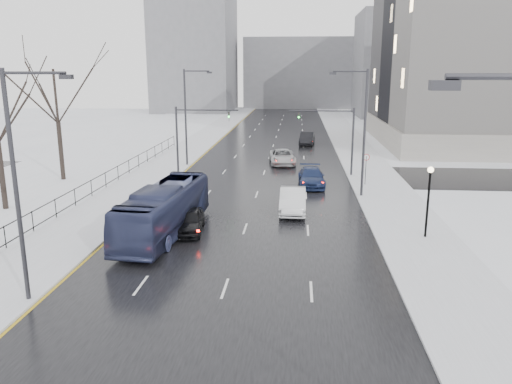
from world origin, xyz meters
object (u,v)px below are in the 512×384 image
(sedan_right_cross, at_px, (282,157))
(lamppost_r_mid, at_px, (429,192))
(mast_signal_left, at_px, (188,132))
(sedan_center_near, at_px, (189,221))
(no_uturn_sign, at_px, (366,160))
(sedan_right_far, at_px, (311,177))
(bus, at_px, (164,210))
(streetlight_r_mid, at_px, (362,127))
(tree_park_d, at_px, (6,210))
(mast_signal_right, at_px, (341,133))
(streetlight_l_far, at_px, (188,113))
(sedan_right_distant, at_px, (307,138))
(streetlight_l_near, at_px, (20,177))
(tree_park_e, at_px, (64,180))
(sedan_right_near, at_px, (293,200))

(sedan_right_cross, bearing_deg, lamppost_r_mid, -74.60)
(mast_signal_left, bearing_deg, sedan_center_near, -77.78)
(no_uturn_sign, height_order, sedan_right_far, no_uturn_sign)
(mast_signal_left, xyz_separation_m, bus, (2.53, -18.48, -2.53))
(streetlight_r_mid, xyz_separation_m, bus, (-12.97, -10.49, -4.04))
(tree_park_d, distance_m, mast_signal_right, 29.05)
(streetlight_l_far, bearing_deg, sedan_center_near, -77.84)
(sedan_center_near, bearing_deg, sedan_right_distant, 72.72)
(lamppost_r_mid, bearing_deg, sedan_right_far, 115.62)
(streetlight_l_near, xyz_separation_m, streetlight_l_far, (0.00, 32.00, 0.00))
(streetlight_l_far, distance_m, bus, 23.09)
(streetlight_r_mid, xyz_separation_m, no_uturn_sign, (1.03, 4.00, -3.32))
(tree_park_d, xyz_separation_m, tree_park_e, (-0.40, 10.00, 0.00))
(mast_signal_right, distance_m, sedan_right_cross, 8.70)
(streetlight_l_near, height_order, sedan_center_near, streetlight_l_near)
(mast_signal_left, relative_size, sedan_right_far, 1.21)
(streetlight_l_far, xyz_separation_m, sedan_right_near, (11.14, -16.88, -4.72))
(streetlight_l_near, xyz_separation_m, mast_signal_left, (0.84, 28.00, -1.51))
(tree_park_d, bearing_deg, streetlight_l_far, 61.85)
(streetlight_r_mid, bearing_deg, sedan_right_cross, 115.43)
(streetlight_l_near, bearing_deg, sedan_right_near, 53.61)
(lamppost_r_mid, relative_size, mast_signal_right, 0.66)
(tree_park_d, xyz_separation_m, streetlight_l_far, (9.63, 18.00, 5.62))
(streetlight_r_mid, distance_m, sedan_right_far, 7.01)
(sedan_center_near, bearing_deg, sedan_right_cross, 72.32)
(lamppost_r_mid, bearing_deg, tree_park_e, 154.38)
(lamppost_r_mid, relative_size, sedan_right_cross, 0.75)
(sedan_right_cross, height_order, sedan_right_far, sedan_right_cross)
(streetlight_l_far, distance_m, sedan_center_near, 22.97)
(streetlight_l_far, distance_m, sedan_right_distant, 21.19)
(lamppost_r_mid, height_order, sedan_right_far, lamppost_r_mid)
(no_uturn_sign, bearing_deg, mast_signal_right, 115.11)
(sedan_right_near, xyz_separation_m, sedan_right_far, (1.53, 8.44, -0.07))
(tree_park_e, xyz_separation_m, mast_signal_left, (10.87, 4.00, 4.11))
(tree_park_e, xyz_separation_m, no_uturn_sign, (27.40, 0.00, 2.30))
(tree_park_e, bearing_deg, sedan_right_far, -1.13)
(streetlight_l_near, relative_size, no_uturn_sign, 3.70)
(mast_signal_left, relative_size, sedan_right_distant, 1.27)
(no_uturn_sign, height_order, bus, bus)
(streetlight_l_near, xyz_separation_m, sedan_right_cross, (9.81, 33.71, -4.79))
(mast_signal_right, bearing_deg, streetlight_r_mid, -84.00)
(streetlight_l_near, xyz_separation_m, sedan_right_near, (11.14, 15.12, -4.72))
(mast_signal_left, height_order, no_uturn_sign, mast_signal_left)
(sedan_center_near, height_order, sedan_right_distant, sedan_right_distant)
(streetlight_r_mid, height_order, streetlight_l_far, same)
(streetlight_l_far, bearing_deg, sedan_right_distant, 52.17)
(streetlight_l_far, xyz_separation_m, sedan_right_far, (12.67, -8.45, -4.80))
(tree_park_d, bearing_deg, streetlight_l_near, -55.47)
(mast_signal_right, xyz_separation_m, sedan_center_near, (-10.76, -17.95, -3.32))
(mast_signal_right, distance_m, sedan_right_distant, 20.76)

